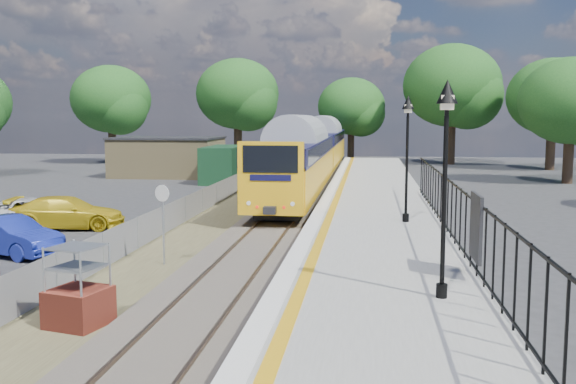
% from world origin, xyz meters
% --- Properties ---
extents(ground, '(120.00, 120.00, 0.00)m').
position_xyz_m(ground, '(0.00, 0.00, 0.00)').
color(ground, '#2D2D30').
rests_on(ground, ground).
extents(track_bed, '(5.90, 80.00, 0.29)m').
position_xyz_m(track_bed, '(-0.47, 9.67, 0.09)').
color(track_bed, '#473F38').
rests_on(track_bed, ground).
extents(platform, '(5.00, 70.00, 0.90)m').
position_xyz_m(platform, '(4.20, 8.00, 0.45)').
color(platform, gray).
rests_on(platform, ground).
extents(platform_edge, '(0.90, 70.00, 0.01)m').
position_xyz_m(platform_edge, '(2.14, 8.00, 0.90)').
color(platform_edge, silver).
rests_on(platform_edge, platform).
extents(victorian_lamp_south, '(0.44, 0.44, 4.60)m').
position_xyz_m(victorian_lamp_south, '(5.50, -4.00, 4.30)').
color(victorian_lamp_south, black).
rests_on(victorian_lamp_south, platform).
extents(victorian_lamp_north, '(0.44, 0.44, 4.60)m').
position_xyz_m(victorian_lamp_north, '(5.30, 6.00, 4.30)').
color(victorian_lamp_north, black).
rests_on(victorian_lamp_north, platform).
extents(palisade_fence, '(0.12, 26.00, 2.00)m').
position_xyz_m(palisade_fence, '(6.55, 2.24, 1.84)').
color(palisade_fence, black).
rests_on(palisade_fence, platform).
extents(wire_fence, '(0.06, 52.00, 1.20)m').
position_xyz_m(wire_fence, '(-4.20, 12.00, 0.60)').
color(wire_fence, '#999EA3').
rests_on(wire_fence, ground).
extents(outbuilding, '(10.80, 10.10, 3.12)m').
position_xyz_m(outbuilding, '(-10.91, 31.21, 1.52)').
color(outbuilding, '#9C8958').
rests_on(outbuilding, ground).
extents(tree_line, '(56.80, 43.80, 11.88)m').
position_xyz_m(tree_line, '(1.40, 42.00, 6.61)').
color(tree_line, '#332319').
rests_on(tree_line, ground).
extents(train, '(2.82, 40.83, 3.51)m').
position_xyz_m(train, '(0.00, 28.29, 2.34)').
color(train, gold).
rests_on(train, ground).
extents(brick_plinth, '(1.43, 1.43, 1.90)m').
position_xyz_m(brick_plinth, '(-2.50, -4.31, 0.91)').
color(brick_plinth, maroon).
rests_on(brick_plinth, ground).
extents(speed_sign, '(0.51, 0.20, 2.61)m').
position_xyz_m(speed_sign, '(-2.50, 1.71, 1.75)').
color(speed_sign, '#999EA3').
rests_on(speed_sign, ground).
extents(car_blue, '(4.32, 2.69, 1.34)m').
position_xyz_m(car_blue, '(-8.29, 2.64, 0.67)').
color(car_blue, navy).
rests_on(car_blue, ground).
extents(car_yellow, '(5.01, 2.75, 1.38)m').
position_xyz_m(car_yellow, '(-8.73, 7.87, 0.69)').
color(car_yellow, gold).
rests_on(car_yellow, ground).
extents(car_white, '(5.06, 3.52, 1.28)m').
position_xyz_m(car_white, '(-10.21, 7.85, 0.64)').
color(car_white, silver).
rests_on(car_white, ground).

